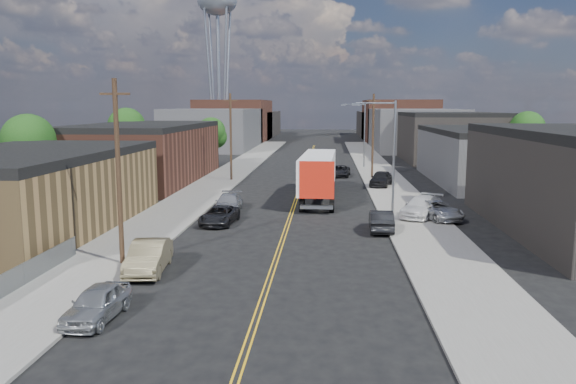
# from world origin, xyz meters

# --- Properties ---
(ground) EXTENTS (260.00, 260.00, 0.00)m
(ground) POSITION_xyz_m (0.00, 60.00, 0.00)
(ground) COLOR black
(ground) RESTS_ON ground
(centerline) EXTENTS (0.32, 120.00, 0.01)m
(centerline) POSITION_xyz_m (0.00, 45.00, 0.01)
(centerline) COLOR gold
(centerline) RESTS_ON ground
(sidewalk_left) EXTENTS (5.00, 140.00, 0.15)m
(sidewalk_left) POSITION_xyz_m (-9.50, 45.00, 0.07)
(sidewalk_left) COLOR slate
(sidewalk_left) RESTS_ON ground
(sidewalk_right) EXTENTS (5.00, 140.00, 0.15)m
(sidewalk_right) POSITION_xyz_m (9.50, 45.00, 0.07)
(sidewalk_right) COLOR slate
(sidewalk_right) RESTS_ON ground
(warehouse_tan) EXTENTS (12.00, 22.00, 5.60)m
(warehouse_tan) POSITION_xyz_m (-18.00, 18.00, 2.80)
(warehouse_tan) COLOR brown
(warehouse_tan) RESTS_ON ground
(warehouse_brown) EXTENTS (12.00, 26.00, 6.60)m
(warehouse_brown) POSITION_xyz_m (-18.00, 44.00, 3.30)
(warehouse_brown) COLOR #512B20
(warehouse_brown) RESTS_ON ground
(industrial_right_b) EXTENTS (14.00, 24.00, 6.10)m
(industrial_right_b) POSITION_xyz_m (22.00, 46.00, 3.05)
(industrial_right_b) COLOR #343436
(industrial_right_b) RESTS_ON ground
(industrial_right_c) EXTENTS (14.00, 22.00, 7.60)m
(industrial_right_c) POSITION_xyz_m (22.00, 72.00, 3.80)
(industrial_right_c) COLOR black
(industrial_right_c) RESTS_ON ground
(skyline_left_a) EXTENTS (16.00, 30.00, 8.00)m
(skyline_left_a) POSITION_xyz_m (-20.00, 95.00, 4.00)
(skyline_left_a) COLOR #343436
(skyline_left_a) RESTS_ON ground
(skyline_right_a) EXTENTS (16.00, 30.00, 8.00)m
(skyline_right_a) POSITION_xyz_m (20.00, 95.00, 4.00)
(skyline_right_a) COLOR #343436
(skyline_right_a) RESTS_ON ground
(skyline_left_b) EXTENTS (16.00, 26.00, 10.00)m
(skyline_left_b) POSITION_xyz_m (-20.00, 120.00, 5.00)
(skyline_left_b) COLOR #512B20
(skyline_left_b) RESTS_ON ground
(skyline_right_b) EXTENTS (16.00, 26.00, 10.00)m
(skyline_right_b) POSITION_xyz_m (20.00, 120.00, 5.00)
(skyline_right_b) COLOR #512B20
(skyline_right_b) RESTS_ON ground
(skyline_left_c) EXTENTS (16.00, 40.00, 7.00)m
(skyline_left_c) POSITION_xyz_m (-20.00, 140.00, 3.50)
(skyline_left_c) COLOR black
(skyline_left_c) RESTS_ON ground
(skyline_right_c) EXTENTS (16.00, 40.00, 7.00)m
(skyline_right_c) POSITION_xyz_m (20.00, 140.00, 3.50)
(skyline_right_c) COLOR black
(skyline_right_c) RESTS_ON ground
(water_tower) EXTENTS (9.00, 9.00, 36.90)m
(water_tower) POSITION_xyz_m (-22.00, 110.00, 30.65)
(water_tower) COLOR gray
(water_tower) RESTS_ON ground
(streetlight_near) EXTENTS (3.39, 0.25, 9.00)m
(streetlight_near) POSITION_xyz_m (7.60, 25.00, 5.33)
(streetlight_near) COLOR gray
(streetlight_near) RESTS_ON ground
(streetlight_far) EXTENTS (3.39, 0.25, 9.00)m
(streetlight_far) POSITION_xyz_m (7.60, 60.00, 5.33)
(streetlight_far) COLOR gray
(streetlight_far) RESTS_ON ground
(utility_pole_left_near) EXTENTS (1.60, 0.26, 10.00)m
(utility_pole_left_near) POSITION_xyz_m (-8.20, 10.00, 5.14)
(utility_pole_left_near) COLOR black
(utility_pole_left_near) RESTS_ON ground
(utility_pole_left_far) EXTENTS (1.60, 0.26, 10.00)m
(utility_pole_left_far) POSITION_xyz_m (-8.20, 45.00, 5.14)
(utility_pole_left_far) COLOR black
(utility_pole_left_far) RESTS_ON ground
(utility_pole_right) EXTENTS (1.60, 0.26, 10.00)m
(utility_pole_right) POSITION_xyz_m (8.20, 48.00, 5.14)
(utility_pole_right) COLOR black
(utility_pole_right) RESTS_ON ground
(tree_left_near) EXTENTS (4.85, 4.76, 7.91)m
(tree_left_near) POSITION_xyz_m (-23.94, 30.00, 5.18)
(tree_left_near) COLOR black
(tree_left_near) RESTS_ON ground
(tree_left_mid) EXTENTS (5.10, 5.04, 8.37)m
(tree_left_mid) POSITION_xyz_m (-23.94, 55.00, 5.48)
(tree_left_mid) COLOR black
(tree_left_mid) RESTS_ON ground
(tree_left_far) EXTENTS (4.35, 4.20, 6.97)m
(tree_left_far) POSITION_xyz_m (-13.94, 62.00, 4.57)
(tree_left_far) COLOR black
(tree_left_far) RESTS_ON ground
(tree_right_far) EXTENTS (4.85, 4.76, 7.91)m
(tree_right_far) POSITION_xyz_m (30.06, 60.00, 5.18)
(tree_right_far) COLOR black
(tree_right_far) RESTS_ON ground
(semi_truck) EXTENTS (3.30, 16.36, 4.26)m
(semi_truck) POSITION_xyz_m (2.03, 33.36, 2.43)
(semi_truck) COLOR silver
(semi_truck) RESTS_ON ground
(car_left_a) EXTENTS (1.87, 4.16, 1.39)m
(car_left_a) POSITION_xyz_m (-6.40, 2.31, 0.69)
(car_left_a) COLOR #A3A6A8
(car_left_a) RESTS_ON ground
(car_left_b) EXTENTS (2.22, 5.09, 1.63)m
(car_left_b) POSITION_xyz_m (-6.40, 8.95, 0.81)
(car_left_b) COLOR #786D4E
(car_left_b) RESTS_ON ground
(car_left_c) EXTENTS (2.54, 4.89, 1.32)m
(car_left_c) POSITION_xyz_m (-5.00, 21.04, 0.66)
(car_left_c) COLOR black
(car_left_c) RESTS_ON ground
(car_left_d) EXTENTS (2.24, 5.04, 1.44)m
(car_left_d) POSITION_xyz_m (-5.20, 26.00, 0.72)
(car_left_d) COLOR #A0A2A5
(car_left_d) RESTS_ON ground
(car_right_oncoming) EXTENTS (1.73, 4.55, 1.48)m
(car_right_oncoming) POSITION_xyz_m (6.60, 19.54, 0.74)
(car_right_oncoming) COLOR black
(car_right_oncoming) RESTS_ON ground
(car_right_lot_a) EXTENTS (4.38, 5.51, 1.39)m
(car_right_lot_a) POSITION_xyz_m (11.00, 23.42, 0.85)
(car_right_lot_a) COLOR #B2B4B7
(car_right_lot_a) RESTS_ON sidewalk_right
(car_right_lot_b) EXTENTS (4.37, 5.69, 1.54)m
(car_right_lot_b) POSITION_xyz_m (10.14, 24.25, 0.92)
(car_right_lot_b) COLOR silver
(car_right_lot_b) RESTS_ON sidewalk_right
(car_right_lot_c) EXTENTS (3.11, 5.09, 1.62)m
(car_right_lot_c) POSITION_xyz_m (8.59, 40.92, 0.96)
(car_right_lot_c) COLOR black
(car_right_lot_c) RESTS_ON sidewalk_right
(car_ahead_truck) EXTENTS (2.70, 5.00, 1.33)m
(car_ahead_truck) POSITION_xyz_m (4.47, 49.94, 0.67)
(car_ahead_truck) COLOR black
(car_ahead_truck) RESTS_ON ground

